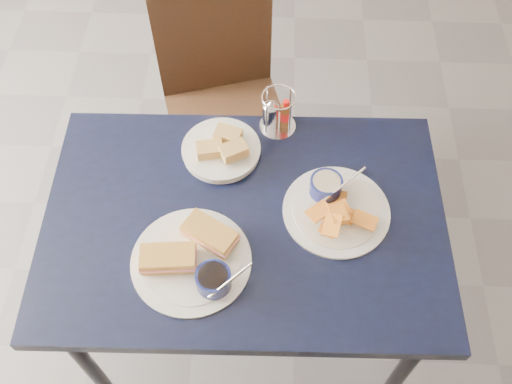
{
  "coord_description": "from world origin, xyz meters",
  "views": [
    {
      "loc": [
        -0.11,
        -0.96,
        2.09
      ],
      "look_at": [
        -0.15,
        -0.13,
        0.82
      ],
      "focal_mm": 40.0,
      "sensor_mm": 36.0,
      "label": 1
    }
  ],
  "objects_px": {
    "chair_far": "(228,90)",
    "bread_basket": "(222,149)",
    "condiment_caddy": "(276,114)",
    "plantain_plate": "(333,204)",
    "sandwich_plate": "(194,258)",
    "dining_table": "(245,231)"
  },
  "relations": [
    {
      "from": "dining_table",
      "to": "bread_basket",
      "type": "xyz_separation_m",
      "value": [
        -0.08,
        0.22,
        0.09
      ]
    },
    {
      "from": "chair_far",
      "to": "plantain_plate",
      "type": "relative_size",
      "value": 3.05
    },
    {
      "from": "chair_far",
      "to": "bread_basket",
      "type": "height_order",
      "value": "chair_far"
    },
    {
      "from": "chair_far",
      "to": "sandwich_plate",
      "type": "bearing_deg",
      "value": -91.36
    },
    {
      "from": "dining_table",
      "to": "plantain_plate",
      "type": "bearing_deg",
      "value": 10.4
    },
    {
      "from": "chair_far",
      "to": "plantain_plate",
      "type": "distance_m",
      "value": 0.78
    },
    {
      "from": "bread_basket",
      "to": "dining_table",
      "type": "bearing_deg",
      "value": -70.74
    },
    {
      "from": "chair_far",
      "to": "plantain_plate",
      "type": "xyz_separation_m",
      "value": [
        0.34,
        -0.65,
        0.25
      ]
    },
    {
      "from": "plantain_plate",
      "to": "bread_basket",
      "type": "bearing_deg",
      "value": 151.29
    },
    {
      "from": "sandwich_plate",
      "to": "bread_basket",
      "type": "height_order",
      "value": "sandwich_plate"
    },
    {
      "from": "chair_far",
      "to": "sandwich_plate",
      "type": "height_order",
      "value": "chair_far"
    },
    {
      "from": "dining_table",
      "to": "chair_far",
      "type": "xyz_separation_m",
      "value": [
        -0.1,
        0.7,
        -0.16
      ]
    },
    {
      "from": "dining_table",
      "to": "plantain_plate",
      "type": "distance_m",
      "value": 0.26
    },
    {
      "from": "chair_far",
      "to": "bread_basket",
      "type": "bearing_deg",
      "value": -86.93
    },
    {
      "from": "sandwich_plate",
      "to": "bread_basket",
      "type": "relative_size",
      "value": 1.42
    },
    {
      "from": "plantain_plate",
      "to": "condiment_caddy",
      "type": "relative_size",
      "value": 2.17
    },
    {
      "from": "dining_table",
      "to": "condiment_caddy",
      "type": "height_order",
      "value": "condiment_caddy"
    },
    {
      "from": "chair_far",
      "to": "plantain_plate",
      "type": "bearing_deg",
      "value": -62.17
    },
    {
      "from": "condiment_caddy",
      "to": "plantain_plate",
      "type": "bearing_deg",
      "value": -60.14
    },
    {
      "from": "dining_table",
      "to": "chair_far",
      "type": "bearing_deg",
      "value": 98.34
    },
    {
      "from": "chair_far",
      "to": "condiment_caddy",
      "type": "xyz_separation_m",
      "value": [
        0.18,
        -0.37,
        0.29
      ]
    },
    {
      "from": "dining_table",
      "to": "condiment_caddy",
      "type": "bearing_deg",
      "value": 76.4
    }
  ]
}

